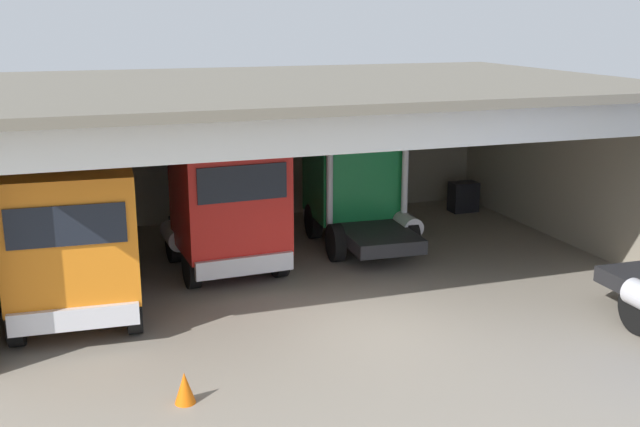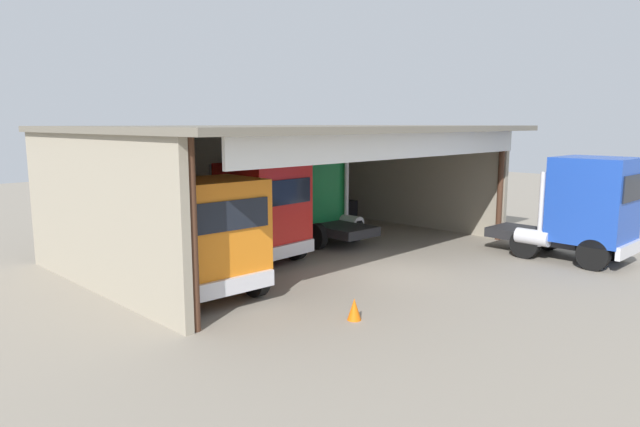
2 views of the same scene
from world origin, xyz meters
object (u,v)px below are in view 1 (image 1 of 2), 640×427
object	(u,v)px
truck_red_yard_outside	(226,202)
oil_drum	(269,211)
truck_orange_center_bay	(71,244)
truck_green_center_right_bay	(356,182)
tool_cart	(463,197)
traffic_cone	(185,388)

from	to	relation	value
truck_red_yard_outside	oil_drum	xyz separation A→B (m)	(2.16, 4.04, -1.41)
truck_orange_center_bay	oil_drum	xyz separation A→B (m)	(5.91, 6.33, -1.33)
truck_red_yard_outside	truck_green_center_right_bay	distance (m)	4.35
truck_red_yard_outside	tool_cart	xyz separation A→B (m)	(8.82, 3.66, -1.38)
truck_red_yard_outside	tool_cart	distance (m)	9.65
truck_red_yard_outside	truck_orange_center_bay	bearing A→B (deg)	28.38
truck_orange_center_bay	traffic_cone	world-z (taller)	truck_orange_center_bay
truck_green_center_right_bay	oil_drum	world-z (taller)	truck_green_center_right_bay
truck_green_center_right_bay	tool_cart	size ratio (longest dim) A/B	4.83
truck_red_yard_outside	tool_cart	size ratio (longest dim) A/B	4.63
truck_orange_center_bay	oil_drum	size ratio (longest dim) A/B	4.71
truck_red_yard_outside	truck_green_center_right_bay	bearing A→B (deg)	-162.96
oil_drum	tool_cart	distance (m)	6.67
oil_drum	traffic_cone	distance (m)	11.24
oil_drum	traffic_cone	world-z (taller)	oil_drum
tool_cart	traffic_cone	world-z (taller)	tool_cart
truck_green_center_right_bay	truck_red_yard_outside	bearing A→B (deg)	-156.65
oil_drum	traffic_cone	xyz separation A→B (m)	(-4.28, -10.39, -0.19)
truck_orange_center_bay	truck_green_center_right_bay	world-z (taller)	truck_orange_center_bay
oil_drum	tool_cart	world-z (taller)	tool_cart
oil_drum	traffic_cone	size ratio (longest dim) A/B	1.69
tool_cart	traffic_cone	distance (m)	14.84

